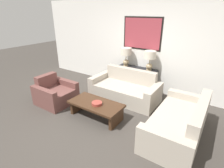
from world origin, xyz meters
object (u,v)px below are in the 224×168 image
coffee_table (96,106)px  armchair_near_back_wall (55,94)px  console_table (136,79)px  table_lamp_right (150,57)px  couch_by_back_wall (125,90)px  decorative_bowl (97,103)px  table_lamp_left (126,54)px  couch_by_side (179,123)px

coffee_table → armchair_near_back_wall: size_ratio=1.43×
console_table → table_lamp_right: (0.38, 0.00, 0.74)m
couch_by_back_wall → decorative_bowl: couch_by_back_wall is taller
table_lamp_left → armchair_near_back_wall: 2.35m
console_table → table_lamp_right: bearing=0.0°
console_table → decorative_bowl: bearing=-90.6°
table_lamp_right → couch_by_back_wall: bearing=-119.2°
console_table → coffee_table: size_ratio=0.98×
couch_by_back_wall → coffee_table: couch_by_back_wall is taller
coffee_table → decorative_bowl: (0.07, -0.04, 0.12)m
armchair_near_back_wall → table_lamp_left: bearing=61.2°
couch_by_side → armchair_near_back_wall: size_ratio=2.15×
decorative_bowl → console_table: bearing=89.4°
coffee_table → table_lamp_right: bearing=75.9°
couch_by_side → coffee_table: (-1.76, -0.40, 0.01)m
console_table → couch_by_back_wall: bearing=-90.0°
couch_by_side → decorative_bowl: couch_by_side is taller
couch_by_back_wall → armchair_near_back_wall: couch_by_back_wall is taller
couch_by_back_wall → decorative_bowl: (-0.02, -1.23, 0.13)m
decorative_bowl → coffee_table: bearing=146.5°
couch_by_back_wall → couch_by_side: bearing=-25.1°
table_lamp_left → coffee_table: (0.30, -1.88, -0.82)m
decorative_bowl → armchair_near_back_wall: (-1.42, -0.00, -0.14)m
console_table → couch_by_side: 2.23m
couch_by_back_wall → decorative_bowl: size_ratio=8.00×
table_lamp_right → coffee_table: bearing=-104.1°
couch_by_back_wall → armchair_near_back_wall: size_ratio=2.15×
table_lamp_left → table_lamp_right: 0.77m
armchair_near_back_wall → table_lamp_right: bearing=46.5°
table_lamp_left → table_lamp_right: bearing=0.0°
table_lamp_right → couch_by_back_wall: table_lamp_right is taller
table_lamp_left → couch_by_side: (2.06, -1.47, -0.83)m
coffee_table → console_table: bearing=87.3°
table_lamp_left → decorative_bowl: size_ratio=2.39×
decorative_bowl → armchair_near_back_wall: size_ratio=0.27×
console_table → table_lamp_right: size_ratio=2.18×
couch_by_back_wall → couch_by_side: (1.68, -0.79, 0.00)m
console_table → armchair_near_back_wall: size_ratio=1.40×
decorative_bowl → table_lamp_left: bearing=100.7°
coffee_table → decorative_bowl: bearing=-33.5°
coffee_table → armchair_near_back_wall: armchair_near_back_wall is taller
coffee_table → couch_by_side: bearing=12.9°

